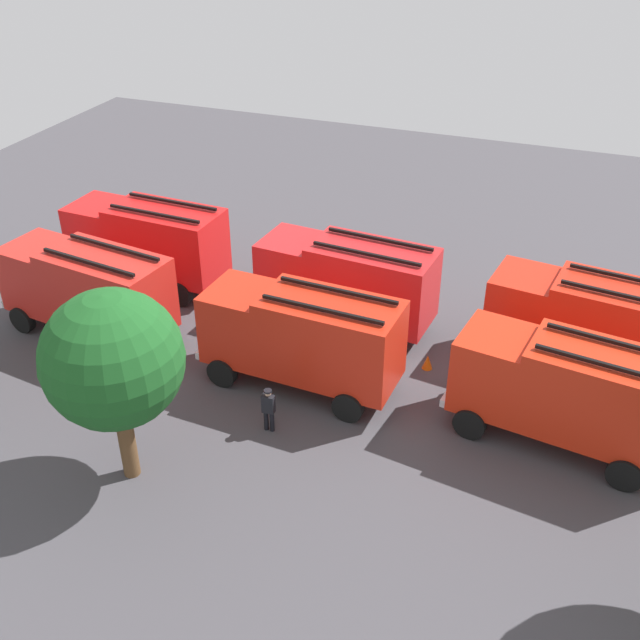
{
  "coord_description": "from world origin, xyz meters",
  "views": [
    {
      "loc": [
        -8.64,
        22.84,
        16.55
      ],
      "look_at": [
        0.0,
        0.0,
        1.4
      ],
      "focal_mm": 42.57,
      "sensor_mm": 36.0,
      "label": 1
    }
  ],
  "objects": [
    {
      "name": "fire_truck_0",
      "position": [
        -9.51,
        -2.24,
        2.15
      ],
      "size": [
        7.46,
        3.52,
        3.88
      ],
      "rotation": [
        0.0,
        0.0,
        -0.13
      ],
      "color": "red",
      "rests_on": "ground"
    },
    {
      "name": "fire_truck_3",
      "position": [
        -9.19,
        2.21,
        2.15
      ],
      "size": [
        7.48,
        3.61,
        3.88
      ],
      "rotation": [
        0.0,
        0.0,
        -0.15
      ],
      "color": "red",
      "rests_on": "ground"
    },
    {
      "name": "traffic_cone_1",
      "position": [
        -4.18,
        -0.32,
        0.28
      ],
      "size": [
        0.39,
        0.39,
        0.56
      ],
      "primitive_type": "cone",
      "color": "#F2600C",
      "rests_on": "ground"
    },
    {
      "name": "firefighter_1",
      "position": [
        2.77,
        0.36,
        1.0
      ],
      "size": [
        0.29,
        0.44,
        1.77
      ],
      "rotation": [
        0.0,
        0.0,
        6.18
      ],
      "color": "black",
      "rests_on": "ground"
    },
    {
      "name": "firefighter_2",
      "position": [
        -0.09,
        5.03,
        0.92
      ],
      "size": [
        0.42,
        0.27,
        1.65
      ],
      "rotation": [
        0.0,
        0.0,
        1.59
      ],
      "color": "black",
      "rests_on": "ground"
    },
    {
      "name": "tree_1",
      "position": [
        3.08,
        8.44,
        4.29
      ],
      "size": [
        4.11,
        4.11,
        6.37
      ],
      "color": "brown",
      "rests_on": "ground"
    },
    {
      "name": "ground_plane",
      "position": [
        0.0,
        0.0,
        0.0
      ],
      "size": [
        55.36,
        55.36,
        0.0
      ],
      "primitive_type": "plane",
      "color": "#423F44"
    },
    {
      "name": "firefighter_0",
      "position": [
        -0.82,
        -0.07,
        0.94
      ],
      "size": [
        0.48,
        0.4,
        1.68
      ],
      "rotation": [
        0.0,
        0.0,
        2.04
      ],
      "color": "black",
      "rests_on": "ground"
    },
    {
      "name": "fire_truck_4",
      "position": [
        -0.19,
        2.27,
        2.15
      ],
      "size": [
        7.33,
        3.09,
        3.88
      ],
      "rotation": [
        0.0,
        0.0,
        -0.06
      ],
      "color": "red",
      "rests_on": "ground"
    },
    {
      "name": "fire_truck_2",
      "position": [
        8.99,
        -2.45,
        2.15
      ],
      "size": [
        7.31,
        3.03,
        3.88
      ],
      "rotation": [
        0.0,
        0.0,
        -0.05
      ],
      "color": "red",
      "rests_on": "ground"
    },
    {
      "name": "fire_truck_1",
      "position": [
        -0.35,
        -2.1,
        2.15
      ],
      "size": [
        7.38,
        3.25,
        3.88
      ],
      "rotation": [
        0.0,
        0.0,
        -0.09
      ],
      "color": "red",
      "rests_on": "ground"
    },
    {
      "name": "firefighter_3",
      "position": [
        11.96,
        -4.32,
        1.01
      ],
      "size": [
        0.42,
        0.48,
        1.79
      ],
      "rotation": [
        0.0,
        0.0,
        2.61
      ],
      "color": "black",
      "rests_on": "ground"
    },
    {
      "name": "traffic_cone_0",
      "position": [
        -11.02,
        -0.29,
        0.32
      ],
      "size": [
        0.44,
        0.44,
        0.63
      ],
      "primitive_type": "cone",
      "color": "#F2600C",
      "rests_on": "ground"
    },
    {
      "name": "fire_truck_5",
      "position": [
        8.89,
        2.07,
        2.15
      ],
      "size": [
        7.47,
        3.54,
        3.88
      ],
      "rotation": [
        0.0,
        0.0,
        -0.14
      ],
      "color": "red",
      "rests_on": "ground"
    }
  ]
}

